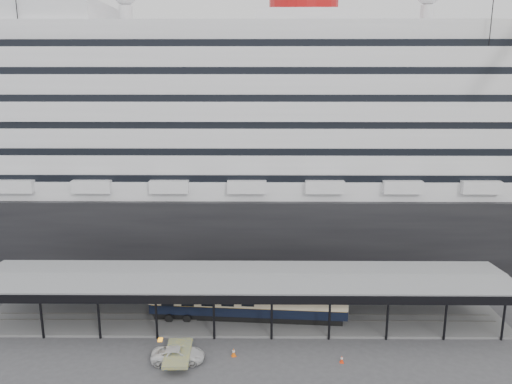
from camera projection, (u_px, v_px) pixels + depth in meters
ground at (243, 343)px, 49.47m from camera, size 200.00×200.00×0.00m
cruise_ship at (249, 126)px, 76.47m from camera, size 130.00×30.00×43.90m
platform_canopy at (244, 299)px, 53.81m from camera, size 56.00×9.18×5.30m
port_truck at (178, 355)px, 46.22m from camera, size 4.99×2.45×1.36m
pullman_carriage at (248, 298)px, 53.76m from camera, size 21.33×4.26×20.80m
traffic_cone_left at (191, 357)px, 46.32m from camera, size 0.53×0.53×0.81m
traffic_cone_mid at (234, 352)px, 47.15m from camera, size 0.55×0.55×0.84m
traffic_cone_right at (342, 359)px, 46.10m from camera, size 0.40×0.40×0.73m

